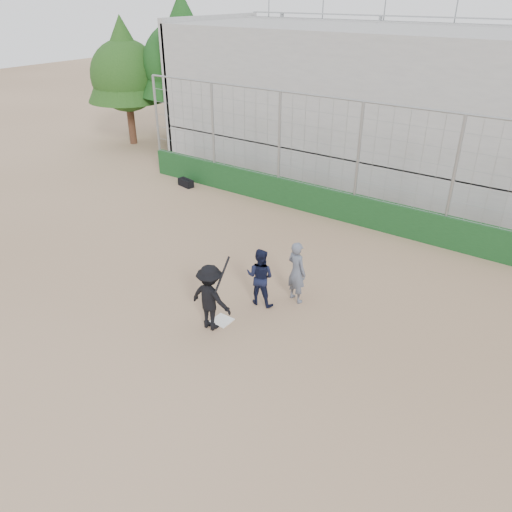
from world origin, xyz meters
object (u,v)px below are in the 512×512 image
Objects in this scene: equipment_bag at (186,183)px; catcher_crouched at (260,286)px; batter_at_plate at (210,297)px; umpire at (296,275)px.

catcher_crouched is at bearing -35.54° from equipment_bag.
catcher_crouched is 8.97m from equipment_bag.
catcher_crouched reaches higher than equipment_bag.
batter_at_plate reaches higher than umpire.
umpire is 1.99× the size of equipment_bag.
batter_at_plate is 1.70× the size of catcher_crouched.
umpire is at bearing 46.57° from catcher_crouched.
umpire reaches higher than equipment_bag.
batter_at_plate is 9.64m from equipment_bag.
batter_at_plate is 1.52m from catcher_crouched.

